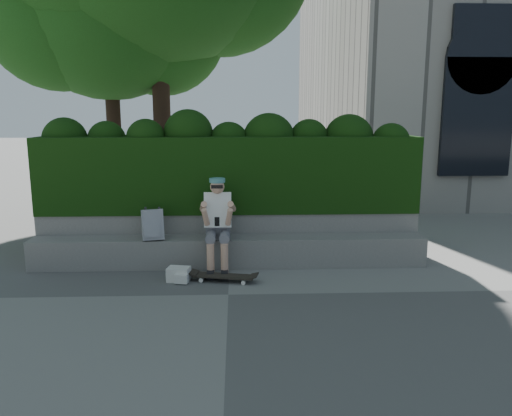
{
  "coord_description": "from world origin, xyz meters",
  "views": [
    {
      "loc": [
        0.11,
        -6.15,
        2.34
      ],
      "look_at": [
        0.4,
        1.0,
        0.95
      ],
      "focal_mm": 35.0,
      "sensor_mm": 36.0,
      "label": 1
    }
  ],
  "objects_px": {
    "skateboard": "(224,276)",
    "backpack_plaid": "(153,225)",
    "person": "(218,221)",
    "backpack_ground": "(179,274)"
  },
  "relations": [
    {
      "from": "skateboard",
      "to": "backpack_ground",
      "type": "height_order",
      "value": "backpack_ground"
    },
    {
      "from": "skateboard",
      "to": "backpack_ground",
      "type": "distance_m",
      "value": 0.63
    },
    {
      "from": "person",
      "to": "backpack_ground",
      "type": "height_order",
      "value": "person"
    },
    {
      "from": "skateboard",
      "to": "backpack_plaid",
      "type": "xyz_separation_m",
      "value": [
        -1.06,
        0.63,
        0.6
      ]
    },
    {
      "from": "person",
      "to": "backpack_plaid",
      "type": "bearing_deg",
      "value": 175.22
    },
    {
      "from": "person",
      "to": "backpack_ground",
      "type": "distance_m",
      "value": 0.99
    },
    {
      "from": "person",
      "to": "backpack_ground",
      "type": "xyz_separation_m",
      "value": [
        -0.54,
        -0.51,
        -0.65
      ]
    },
    {
      "from": "person",
      "to": "backpack_plaid",
      "type": "distance_m",
      "value": 0.98
    },
    {
      "from": "person",
      "to": "backpack_plaid",
      "type": "height_order",
      "value": "person"
    },
    {
      "from": "skateboard",
      "to": "backpack_plaid",
      "type": "height_order",
      "value": "backpack_plaid"
    }
  ]
}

